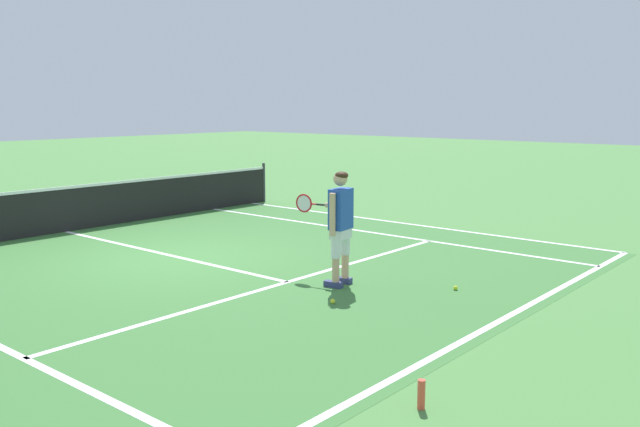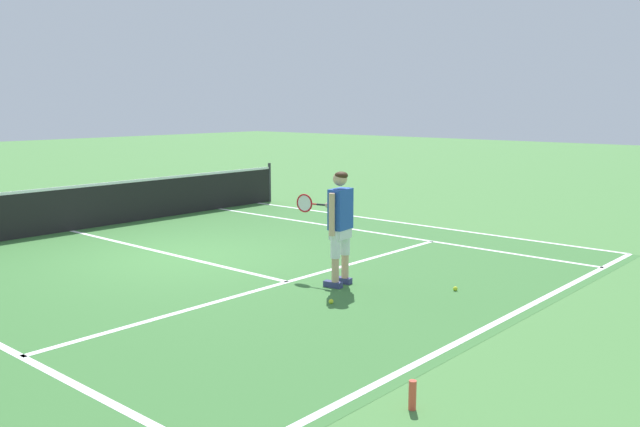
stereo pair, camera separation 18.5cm
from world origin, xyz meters
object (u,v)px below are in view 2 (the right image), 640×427
object	(u,v)px
water_bottle	(412,395)
tennis_ball_by_baseline	(455,289)
tennis_ball_near_feet	(331,301)
tennis_player	(339,220)

from	to	relation	value
water_bottle	tennis_ball_by_baseline	bearing A→B (deg)	24.72
tennis_ball_near_feet	water_bottle	bearing A→B (deg)	-127.11
tennis_ball_near_feet	water_bottle	distance (m)	3.30
tennis_ball_near_feet	water_bottle	size ratio (longest dim) A/B	0.24
tennis_ball_by_baseline	water_bottle	xyz separation A→B (m)	(-3.67, -1.69, 0.10)
tennis_player	water_bottle	distance (m)	4.31
tennis_ball_near_feet	tennis_ball_by_baseline	world-z (taller)	same
tennis_ball_by_baseline	water_bottle	bearing A→B (deg)	-155.28
tennis_player	tennis_ball_near_feet	xyz separation A→B (m)	(-0.80, -0.53, -0.96)
tennis_ball_near_feet	tennis_ball_by_baseline	size ratio (longest dim) A/B	1.00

